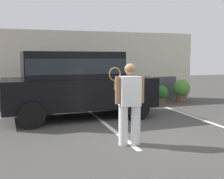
# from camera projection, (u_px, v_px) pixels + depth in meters

# --- Properties ---
(ground_plane) EXTENTS (40.00, 40.00, 0.00)m
(ground_plane) POSITION_uv_depth(u_px,v_px,m) (141.00, 140.00, 6.52)
(ground_plane) COLOR #423F3D
(parking_stripe_1) EXTENTS (0.12, 4.40, 0.01)m
(parking_stripe_1) POSITION_uv_depth(u_px,v_px,m) (108.00, 126.00, 7.84)
(parking_stripe_1) COLOR silver
(parking_stripe_1) RESTS_ON ground_plane
(parking_stripe_2) EXTENTS (0.12, 4.40, 0.01)m
(parking_stripe_2) POSITION_uv_depth(u_px,v_px,m) (200.00, 119.00, 8.74)
(parking_stripe_2) COLOR silver
(parking_stripe_2) RESTS_ON ground_plane
(house_frontage) EXTENTS (9.67, 0.40, 2.94)m
(house_frontage) POSITION_uv_depth(u_px,v_px,m) (86.00, 70.00, 11.71)
(house_frontage) COLOR beige
(house_frontage) RESTS_ON ground_plane
(parked_suv) EXTENTS (4.69, 2.34, 2.05)m
(parked_suv) POSITION_uv_depth(u_px,v_px,m) (76.00, 81.00, 8.85)
(parked_suv) COLOR black
(parked_suv) RESTS_ON ground_plane
(tennis_player_man) EXTENTS (0.79, 0.29, 1.76)m
(tennis_player_man) POSITION_uv_depth(u_px,v_px,m) (130.00, 103.00, 6.11)
(tennis_player_man) COLOR white
(tennis_player_man) RESTS_ON ground_plane
(potted_plant_by_porch) EXTENTS (0.56, 0.56, 0.73)m
(potted_plant_by_porch) POSITION_uv_depth(u_px,v_px,m) (161.00, 93.00, 11.75)
(potted_plant_by_porch) COLOR brown
(potted_plant_by_porch) RESTS_ON ground_plane
(potted_plant_secondary) EXTENTS (0.72, 0.72, 0.95)m
(potted_plant_secondary) POSITION_uv_depth(u_px,v_px,m) (182.00, 89.00, 12.11)
(potted_plant_secondary) COLOR brown
(potted_plant_secondary) RESTS_ON ground_plane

